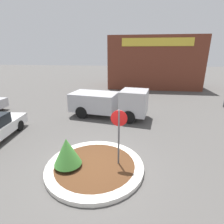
{
  "coord_description": "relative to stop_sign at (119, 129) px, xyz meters",
  "views": [
    {
      "loc": [
        1.48,
        -5.84,
        4.42
      ],
      "look_at": [
        0.27,
        3.16,
        1.35
      ],
      "focal_mm": 28.0,
      "sensor_mm": 36.0,
      "label": 1
    }
  ],
  "objects": [
    {
      "name": "ground_plane",
      "position": [
        -0.93,
        -0.21,
        -1.67
      ],
      "size": [
        120.0,
        120.0,
        0.0
      ],
      "primitive_type": "plane",
      "color": "#514F4C"
    },
    {
      "name": "stop_sign",
      "position": [
        0.0,
        0.0,
        0.0
      ],
      "size": [
        0.63,
        0.07,
        2.45
      ],
      "color": "#4C4C51",
      "rests_on": "ground_plane"
    },
    {
      "name": "traffic_island",
      "position": [
        -0.93,
        -0.21,
        -1.58
      ],
      "size": [
        3.91,
        3.91,
        0.17
      ],
      "color": "silver",
      "rests_on": "ground_plane"
    },
    {
      "name": "utility_truck",
      "position": [
        -1.24,
        5.91,
        -0.59
      ],
      "size": [
        5.7,
        2.85,
        2.05
      ],
      "rotation": [
        0.0,
        0.0,
        -0.16
      ],
      "color": "#B2B2B7",
      "rests_on": "ground_plane"
    },
    {
      "name": "storefront_building",
      "position": [
        2.83,
        18.85,
        1.55
      ],
      "size": [
        11.53,
        6.07,
        6.43
      ],
      "color": "brown",
      "rests_on": "ground_plane"
    },
    {
      "name": "island_shrub",
      "position": [
        -1.94,
        -0.47,
        -0.83
      ],
      "size": [
        1.07,
        1.07,
        1.21
      ],
      "color": "brown",
      "rests_on": "traffic_island"
    }
  ]
}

